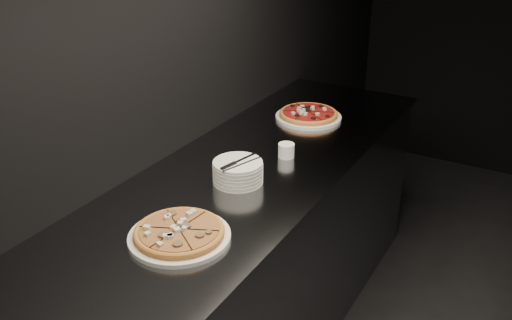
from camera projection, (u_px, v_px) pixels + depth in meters
The scene contains 7 objects.
wall_left at pixel (172, 43), 2.35m from camera, with size 0.02×5.00×2.80m, color black.
counter at pixel (250, 258), 2.59m from camera, with size 0.74×2.44×0.92m.
pizza_mushroom at pixel (179, 233), 1.89m from camera, with size 0.40×0.40×0.04m.
pizza_tomato at pixel (308, 115), 2.89m from camera, with size 0.39×0.39×0.04m.
plate_stack at pixel (238, 172), 2.26m from camera, with size 0.20×0.20×0.09m.
cutlery at pixel (237, 163), 2.22m from camera, with size 0.11×0.20×0.01m.
ramekin at pixel (286, 150), 2.47m from camera, with size 0.07×0.07×0.06m.
Camera 1 is at (-1.04, -1.85, 1.98)m, focal length 40.00 mm.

